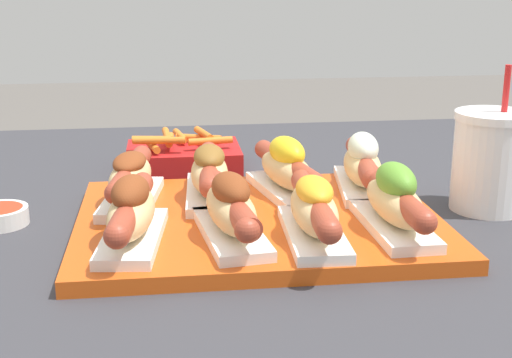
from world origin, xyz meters
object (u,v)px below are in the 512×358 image
object	(u,v)px
hot_dog_7	(362,165)
hot_dog_0	(131,212)
hot_dog_5	(210,173)
hot_dog_6	(287,169)
serving_tray	(258,222)
fries_basket	(183,156)
drink_cup	(490,161)
hot_dog_3	(395,201)
hot_dog_1	(228,209)
hot_dog_4	(130,179)
hot_dog_2	(314,210)

from	to	relation	value
hot_dog_7	hot_dog_0	bearing A→B (deg)	-152.43
hot_dog_5	hot_dog_6	distance (m)	0.10
serving_tray	fries_basket	bearing A→B (deg)	105.68
hot_dog_0	drink_cup	xyz separation A→B (m)	(0.46, 0.11, 0.01)
hot_dog_3	hot_dog_5	distance (m)	0.25
hot_dog_7	drink_cup	world-z (taller)	drink_cup
hot_dog_1	hot_dog_4	size ratio (longest dim) A/B	1.00
hot_dog_2	hot_dog_3	xyz separation A→B (m)	(0.10, 0.01, 0.00)
hot_dog_6	hot_dog_7	xyz separation A→B (m)	(0.10, 0.01, 0.00)
hot_dog_4	hot_dog_6	bearing A→B (deg)	3.55
serving_tray	hot_dog_6	distance (m)	0.10
fries_basket	hot_dog_4	bearing A→B (deg)	-107.73
hot_dog_7	fries_basket	world-z (taller)	hot_dog_7
serving_tray	hot_dog_4	size ratio (longest dim) A/B	2.15
serving_tray	fries_basket	xyz separation A→B (m)	(-0.08, 0.29, 0.01)
hot_dog_2	hot_dog_7	world-z (taller)	hot_dog_7
hot_dog_3	hot_dog_5	xyz separation A→B (m)	(-0.20, 0.15, -0.00)
hot_dog_7	hot_dog_1	bearing A→B (deg)	-141.17
serving_tray	hot_dog_2	distance (m)	0.11
hot_dog_3	fries_basket	size ratio (longest dim) A/B	1.15
drink_cup	fries_basket	bearing A→B (deg)	147.00
hot_dog_0	hot_dog_2	xyz separation A→B (m)	(0.20, -0.01, -0.00)
hot_dog_1	hot_dog_7	distance (m)	0.25
serving_tray	hot_dog_6	xyz separation A→B (m)	(0.05, 0.08, 0.04)
hot_dog_4	drink_cup	xyz separation A→B (m)	(0.47, -0.03, 0.02)
hot_dog_0	drink_cup	bearing A→B (deg)	13.49
hot_dog_0	hot_dog_5	distance (m)	0.17
serving_tray	drink_cup	world-z (taller)	drink_cup
hot_dog_4	hot_dog_5	size ratio (longest dim) A/B	0.99
hot_dog_7	drink_cup	xyz separation A→B (m)	(0.16, -0.05, 0.01)
drink_cup	hot_dog_3	bearing A→B (deg)	-146.20
hot_dog_2	hot_dog_6	xyz separation A→B (m)	(-0.00, 0.16, 0.00)
serving_tray	hot_dog_7	world-z (taller)	hot_dog_7
hot_dog_0	drink_cup	distance (m)	0.47
fries_basket	serving_tray	bearing A→B (deg)	-74.32
hot_dog_0	hot_dog_4	distance (m)	0.14
hot_dog_4	hot_dog_7	xyz separation A→B (m)	(0.31, 0.02, 0.00)
hot_dog_0	hot_dog_4	xyz separation A→B (m)	(-0.01, 0.14, -0.00)
hot_dog_3	drink_cup	distance (m)	0.20
hot_dog_3	hot_dog_4	size ratio (longest dim) A/B	1.01
hot_dog_5	hot_dog_6	bearing A→B (deg)	1.99
drink_cup	hot_dog_0	bearing A→B (deg)	-166.51
serving_tray	hot_dog_4	xyz separation A→B (m)	(-0.15, 0.07, 0.04)
hot_dog_6	fries_basket	distance (m)	0.25
serving_tray	hot_dog_7	xyz separation A→B (m)	(0.15, 0.08, 0.04)
hot_dog_2	hot_dog_4	distance (m)	0.26
hot_dog_0	fries_basket	bearing A→B (deg)	79.80
hot_dog_4	hot_dog_7	bearing A→B (deg)	3.47
hot_dog_3	drink_cup	size ratio (longest dim) A/B	1.07
hot_dog_0	hot_dog_1	size ratio (longest dim) A/B	1.00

